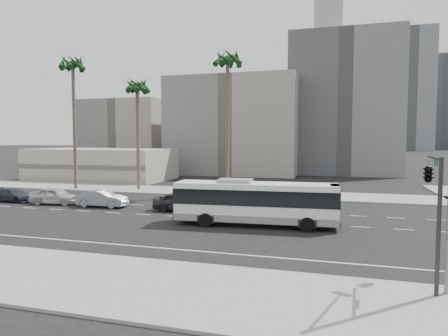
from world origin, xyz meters
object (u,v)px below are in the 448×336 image
at_px(car_c, 55,196).
at_px(palm_far, 73,67).
at_px(palm_mid, 137,89).
at_px(car_b, 102,199).
at_px(city_bus, 255,201).
at_px(car_d, 13,195).
at_px(traffic_signal, 429,175).
at_px(car_a, 181,202).
at_px(palm_near, 228,63).

distance_m(car_c, palm_far, 18.92).
bearing_deg(palm_mid, car_c, -101.81).
bearing_deg(palm_mid, car_b, -77.21).
xyz_separation_m(city_bus, car_d, (-26.98, 4.43, -1.14)).
distance_m(car_c, palm_mid, 17.57).
bearing_deg(car_d, traffic_signal, -107.01).
relative_size(car_a, car_d, 1.04).
bearing_deg(palm_far, car_d, -91.01).
bearing_deg(palm_near, car_a, -94.89).
distance_m(city_bus, car_d, 27.37).
distance_m(car_d, traffic_signal, 39.69).
distance_m(car_b, car_c, 5.50).
relative_size(car_b, palm_far, 0.29).
relative_size(car_c, traffic_signal, 0.86).
relative_size(car_d, palm_mid, 0.34).
distance_m(car_c, palm_near, 23.87).
relative_size(car_b, car_d, 1.02).
xyz_separation_m(car_b, car_d, (-11.00, 0.33, -0.11)).
height_order(car_a, palm_near, palm_near).
xyz_separation_m(car_a, car_d, (-19.22, 0.38, -0.16)).
height_order(car_b, palm_near, palm_near).
xyz_separation_m(palm_near, palm_mid, (-12.13, 0.70, -2.53)).
relative_size(city_bus, car_c, 2.47).
bearing_deg(car_b, traffic_signal, -119.33).
height_order(car_d, traffic_signal, traffic_signal).
height_order(city_bus, car_a, city_bus).
xyz_separation_m(city_bus, palm_near, (-6.73, 16.08, 13.56)).
bearing_deg(car_d, car_b, -88.86).
bearing_deg(car_b, car_d, 85.55).
relative_size(city_bus, palm_far, 0.72).
bearing_deg(car_b, city_bus, -107.11).
bearing_deg(palm_mid, traffic_signal, -41.62).
distance_m(car_b, traffic_signal, 29.50).
xyz_separation_m(city_bus, palm_mid, (-18.86, 16.78, 11.03)).
bearing_deg(palm_far, city_bus, -28.80).
bearing_deg(car_b, palm_mid, 10.07).
xyz_separation_m(car_b, car_c, (-5.50, 0.13, 0.04)).
height_order(car_c, car_d, car_c).
bearing_deg(car_a, traffic_signal, -128.30).
bearing_deg(car_c, car_d, 81.97).
relative_size(car_b, palm_mid, 0.35).
height_order(car_c, palm_far, palm_far).
height_order(car_a, traffic_signal, traffic_signal).
bearing_deg(car_c, palm_mid, -17.78).
bearing_deg(traffic_signal, car_c, 159.82).
relative_size(car_a, palm_mid, 0.35).
xyz_separation_m(car_d, palm_near, (20.25, 11.64, 14.70)).
relative_size(car_d, palm_near, 0.28).
distance_m(palm_near, palm_far, 20.12).
xyz_separation_m(car_b, palm_far, (-10.82, 10.63, 14.86)).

